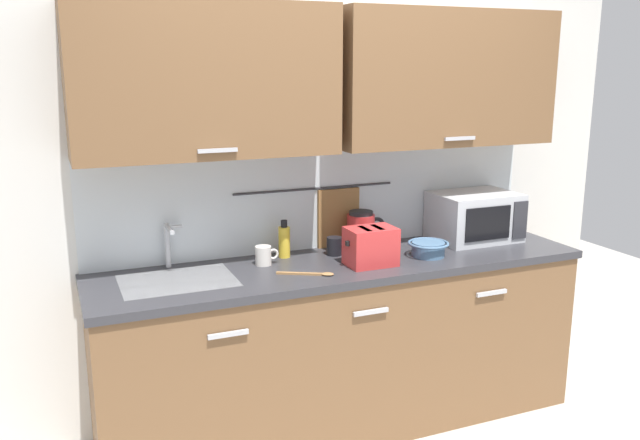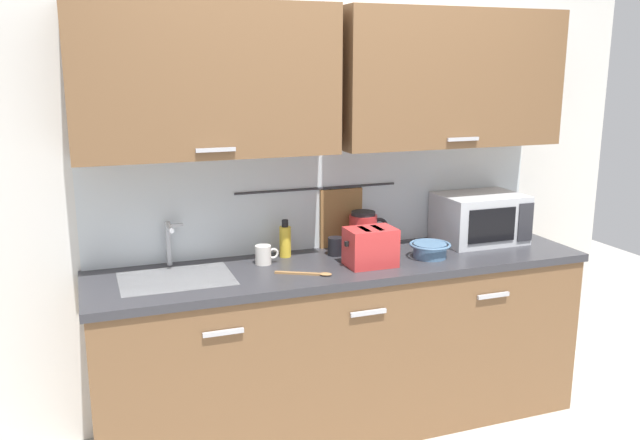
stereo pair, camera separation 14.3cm
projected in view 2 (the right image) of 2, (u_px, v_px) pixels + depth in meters
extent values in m
cube|color=brown|center=(343.00, 348.00, 3.45)|extent=(2.50, 0.60, 0.86)
cube|color=#B7B7BC|center=(223.00, 333.00, 2.86)|extent=(0.18, 0.02, 0.02)
cube|color=#B7B7BC|center=(368.00, 313.00, 3.09)|extent=(0.18, 0.02, 0.02)
cube|color=#B7B7BC|center=(493.00, 296.00, 3.32)|extent=(0.18, 0.02, 0.02)
cube|color=#333338|center=(344.00, 266.00, 3.34)|extent=(2.53, 0.63, 0.04)
cube|color=#9EA0A5|center=(177.00, 288.00, 3.09)|extent=(0.52, 0.38, 0.09)
cube|color=silver|center=(321.00, 183.00, 3.56)|extent=(3.70, 0.06, 2.50)
cube|color=silver|center=(323.00, 198.00, 3.54)|extent=(2.50, 0.01, 0.55)
cube|color=brown|center=(206.00, 80.00, 3.04)|extent=(1.22, 0.33, 0.70)
cube|color=#B7B7BC|center=(216.00, 150.00, 2.95)|extent=(0.18, 0.01, 0.02)
cube|color=brown|center=(448.00, 79.00, 3.47)|extent=(1.22, 0.33, 0.70)
cube|color=#B7B7BC|center=(463.00, 139.00, 3.38)|extent=(0.18, 0.01, 0.02)
cylinder|color=#333338|center=(317.00, 189.00, 3.51)|extent=(0.90, 0.01, 0.01)
cube|color=olive|center=(341.00, 220.00, 3.59)|extent=(0.24, 0.02, 0.34)
cylinder|color=#B2B5BA|center=(169.00, 243.00, 3.26)|extent=(0.03, 0.03, 0.22)
cylinder|color=#B2B5BA|center=(170.00, 227.00, 3.17)|extent=(0.02, 0.16, 0.02)
cube|color=#B2B5BA|center=(176.00, 225.00, 3.26)|extent=(0.07, 0.02, 0.01)
cube|color=silver|center=(479.00, 218.00, 3.70)|extent=(0.46, 0.34, 0.27)
cube|color=black|center=(492.00, 225.00, 3.53)|extent=(0.29, 0.01, 0.18)
cube|color=#2D2D33|center=(526.00, 222.00, 3.60)|extent=(0.09, 0.01, 0.21)
cylinder|color=black|center=(363.00, 247.00, 3.57)|extent=(0.16, 0.16, 0.02)
cylinder|color=red|center=(363.00, 231.00, 3.55)|extent=(0.15, 0.15, 0.17)
cylinder|color=#262628|center=(363.00, 213.00, 3.52)|extent=(0.13, 0.13, 0.02)
torus|color=black|center=(379.00, 228.00, 3.57)|extent=(0.11, 0.02, 0.11)
cylinder|color=yellow|center=(285.00, 242.00, 3.41)|extent=(0.06, 0.06, 0.16)
cylinder|color=black|center=(285.00, 223.00, 3.39)|extent=(0.03, 0.03, 0.04)
cylinder|color=silver|center=(263.00, 255.00, 3.29)|extent=(0.08, 0.08, 0.09)
torus|color=silver|center=(273.00, 253.00, 3.31)|extent=(0.06, 0.01, 0.06)
cylinder|color=#4C7093|center=(430.00, 251.00, 3.40)|extent=(0.17, 0.17, 0.07)
torus|color=#4C7093|center=(430.00, 245.00, 3.40)|extent=(0.21, 0.21, 0.01)
cube|color=red|center=(371.00, 247.00, 3.26)|extent=(0.24, 0.17, 0.19)
cube|color=black|center=(364.00, 230.00, 3.22)|extent=(0.03, 0.12, 0.01)
cube|color=black|center=(377.00, 229.00, 3.25)|extent=(0.03, 0.12, 0.01)
cube|color=black|center=(347.00, 244.00, 3.21)|extent=(0.02, 0.02, 0.02)
cylinder|color=black|center=(335.00, 246.00, 3.45)|extent=(0.08, 0.08, 0.09)
torus|color=black|center=(345.00, 245.00, 3.46)|extent=(0.06, 0.01, 0.06)
cube|color=#9E7042|center=(298.00, 273.00, 3.14)|extent=(0.20, 0.12, 0.01)
ellipsoid|color=#9E7042|center=(326.00, 274.00, 3.12)|extent=(0.07, 0.06, 0.01)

